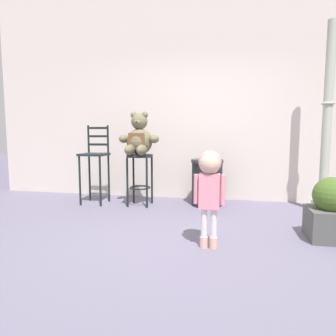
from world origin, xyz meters
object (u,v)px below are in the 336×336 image
at_px(child_walking, 210,178).
at_px(planter_with_shrub, 331,211).
at_px(teddy_bear, 139,139).
at_px(bar_chair_empty, 95,159).
at_px(bar_stool_with_teddy, 140,169).
at_px(lamppost, 326,140).
at_px(trash_bin, 207,182).

xyz_separation_m(child_walking, planter_with_shrub, (1.25, 0.49, -0.39)).
relative_size(teddy_bear, child_walking, 0.68).
bearing_deg(teddy_bear, bar_chair_empty, 177.54).
bearing_deg(teddy_bear, child_walking, -52.98).
height_order(child_walking, planter_with_shrub, child_walking).
bearing_deg(bar_stool_with_teddy, planter_with_shrub, -24.44).
relative_size(bar_chair_empty, planter_with_shrub, 1.87).
relative_size(bar_stool_with_teddy, bar_chair_empty, 0.64).
bearing_deg(lamppost, trash_bin, 175.89).
height_order(teddy_bear, trash_bin, teddy_bear).
height_order(bar_stool_with_teddy, planter_with_shrub, bar_stool_with_teddy).
bearing_deg(planter_with_shrub, bar_stool_with_teddy, 155.56).
bearing_deg(bar_stool_with_teddy, bar_chair_empty, 179.98).
distance_m(trash_bin, planter_with_shrub, 1.91).
relative_size(trash_bin, planter_with_shrub, 1.08).
distance_m(teddy_bear, child_walking, 1.99).
height_order(teddy_bear, lamppost, lamppost).
distance_m(trash_bin, bar_chair_empty, 1.82).
distance_m(bar_stool_with_teddy, trash_bin, 1.07).
height_order(trash_bin, lamppost, lamppost).
relative_size(child_walking, bar_chair_empty, 0.77).
relative_size(bar_stool_with_teddy, teddy_bear, 1.22).
xyz_separation_m(bar_stool_with_teddy, bar_chair_empty, (-0.74, 0.00, 0.14)).
bearing_deg(lamppost, bar_stool_with_teddy, -178.29).
xyz_separation_m(child_walking, bar_chair_empty, (-1.92, 1.59, 0.02)).
relative_size(child_walking, trash_bin, 1.33).
relative_size(teddy_bear, trash_bin, 0.91).
relative_size(bar_stool_with_teddy, trash_bin, 1.10).
xyz_separation_m(child_walking, lamppost, (1.50, 1.67, 0.33)).
xyz_separation_m(teddy_bear, planter_with_shrub, (2.43, -1.07, -0.73)).
height_order(trash_bin, bar_chair_empty, bar_chair_empty).
bearing_deg(child_walking, lamppost, 10.49).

